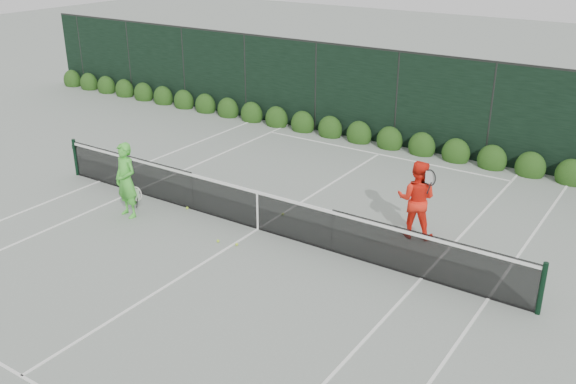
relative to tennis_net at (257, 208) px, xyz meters
The scene contains 8 objects.
ground 0.53m from the tennis_net, ahead, with size 80.00×80.00×0.00m, color gray.
tennis_net is the anchor object (origin of this frame).
player_woman 3.30m from the tennis_net, 159.81° to the right, with size 0.74×0.54×1.87m.
player_man 3.67m from the tennis_net, 28.15° to the left, with size 1.02×0.88×1.84m.
court_lines 0.53m from the tennis_net, ahead, with size 11.03×23.83×0.01m.
windscreen_fence 2.88m from the tennis_net, 89.49° to the right, with size 32.00×21.07×3.06m.
hedge_row 7.16m from the tennis_net, 89.80° to the left, with size 31.66×0.65×0.94m.
tennis_balls 0.80m from the tennis_net, 154.45° to the right, with size 2.34×2.08×0.07m.
Camera 1 is at (8.13, -10.93, 6.67)m, focal length 40.00 mm.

